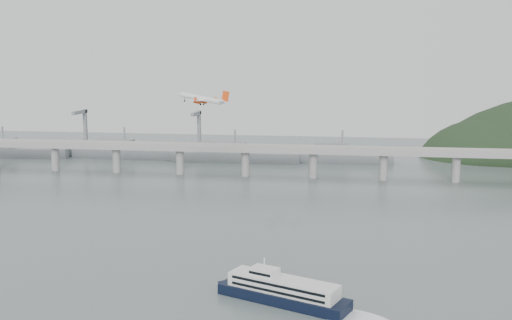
# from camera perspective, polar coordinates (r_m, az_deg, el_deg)

# --- Properties ---
(ground) EXTENTS (900.00, 900.00, 0.00)m
(ground) POSITION_cam_1_polar(r_m,az_deg,el_deg) (247.96, -1.95, -10.28)
(ground) COLOR slate
(ground) RESTS_ON ground
(bridge) EXTENTS (800.00, 22.00, 23.90)m
(bridge) POSITION_cam_1_polar(r_m,az_deg,el_deg) (436.85, 2.72, 0.64)
(bridge) COLOR #979795
(bridge) RESTS_ON ground
(distant_fleet) EXTENTS (453.00, 60.90, 40.00)m
(distant_fleet) POSITION_cam_1_polar(r_m,az_deg,el_deg) (538.65, -13.08, 0.82)
(distant_fleet) COLOR slate
(distant_fleet) RESTS_ON ground
(ferry) EXTENTS (74.76, 36.48, 14.84)m
(ferry) POSITION_cam_1_polar(r_m,az_deg,el_deg) (214.25, 2.60, -12.35)
(ferry) COLOR black
(ferry) RESTS_ON ground
(airliner) EXTENTS (32.11, 29.37, 8.60)m
(airliner) POSITION_cam_1_polar(r_m,az_deg,el_deg) (342.32, -5.08, 5.82)
(airliner) COLOR white
(airliner) RESTS_ON ground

